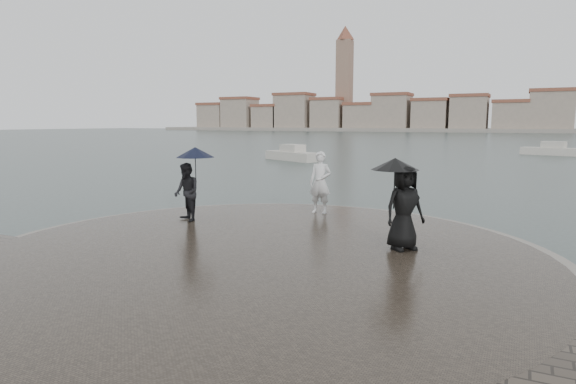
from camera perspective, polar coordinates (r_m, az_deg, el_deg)
The scene contains 8 objects.
ground at distance 7.75m, azimuth -16.51°, elevation -15.34°, with size 400.00×400.00×0.00m, color #2B3835.
kerb_ring at distance 10.37m, azimuth -3.21°, elevation -8.00°, with size 12.50×12.50×0.32m, color gray.
quay_tip at distance 10.36m, azimuth -3.21°, elevation -7.89°, with size 11.90×11.90×0.36m, color #2D261E.
statue at distance 14.38m, azimuth 3.84°, elevation 1.15°, with size 0.68×0.44×1.85m, color silver.
visitor_left at distance 13.42m, azimuth -11.64°, elevation 1.34°, with size 1.27×1.09×2.04m.
visitor_right at distance 10.50m, azimuth 13.37°, elevation -0.63°, with size 1.28×1.14×1.95m.
far_skyline at distance 166.26m, azimuth 22.66°, elevation 8.48°, with size 260.00×20.00×37.00m.
boats at distance 44.32m, azimuth 16.74°, elevation 4.42°, with size 25.08×19.95×1.50m.
Camera 1 is at (4.92, -5.16, 3.06)m, focal length 30.00 mm.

